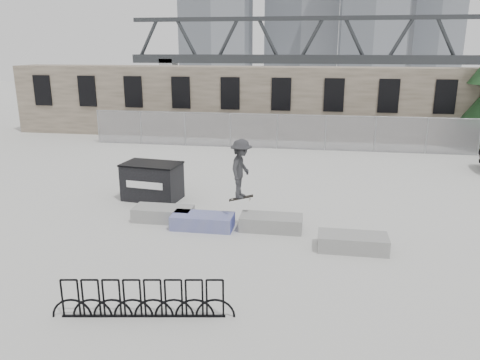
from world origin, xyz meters
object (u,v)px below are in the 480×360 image
(dumpster, at_px, (152,181))
(bike_rack, at_px, (143,299))
(planter_far_left, at_px, (163,213))
(planter_offset, at_px, (353,242))
(skateboarder, at_px, (241,169))
(planter_center_left, at_px, (203,221))
(planter_center_right, at_px, (271,222))

(dumpster, relative_size, bike_rack, 0.58)
(planter_far_left, distance_m, dumpster, 2.51)
(planter_offset, height_order, bike_rack, bike_rack)
(planter_far_left, relative_size, bike_rack, 0.50)
(dumpster, xyz_separation_m, skateboarder, (3.85, -2.28, 1.24))
(planter_far_left, distance_m, planter_center_left, 1.58)
(planter_offset, xyz_separation_m, bike_rack, (-4.77, -4.36, 0.18))
(bike_rack, distance_m, skateboarder, 6.02)
(planter_far_left, relative_size, planter_offset, 1.00)
(skateboarder, bearing_deg, planter_center_left, 114.99)
(planter_center_right, distance_m, bike_rack, 5.99)
(planter_center_left, xyz_separation_m, dumpster, (-2.64, 2.66, 0.47))
(dumpster, relative_size, skateboarder, 1.14)
(planter_center_left, bearing_deg, bike_rack, -90.41)
(skateboarder, bearing_deg, dumpster, 66.96)
(planter_far_left, xyz_separation_m, bike_rack, (1.46, -5.79, 0.18))
(planter_far_left, xyz_separation_m, planter_offset, (6.23, -1.43, 0.00))
(dumpster, bearing_deg, planter_center_right, -19.33)
(planter_center_right, xyz_separation_m, skateboarder, (-1.01, 0.14, 1.71))
(planter_center_left, bearing_deg, planter_center_right, 6.18)
(bike_rack, bearing_deg, dumpster, 108.10)
(planter_offset, bearing_deg, planter_center_right, 154.64)
(planter_center_left, distance_m, planter_center_right, 2.23)
(planter_offset, bearing_deg, planter_center_left, 168.66)
(planter_center_right, bearing_deg, planter_far_left, 176.34)
(planter_center_right, bearing_deg, bike_rack, -112.15)
(planter_center_right, xyz_separation_m, bike_rack, (-2.26, -5.55, 0.18))
(planter_center_left, bearing_deg, planter_far_left, 162.33)
(planter_center_left, relative_size, planter_offset, 1.00)
(planter_far_left, relative_size, planter_center_right, 1.00)
(planter_offset, xyz_separation_m, skateboarder, (-3.52, 1.33, 1.71))
(dumpster, bearing_deg, planter_far_left, -55.27)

